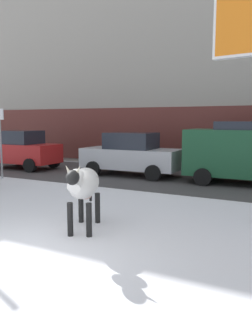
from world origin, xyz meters
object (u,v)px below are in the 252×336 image
Objects in this scene: cow_holstein at (83,184)px; street_sign at (0,137)px; car_red_hatchback at (23,150)px; car_silver_sedan at (131,155)px; car_darkgreen_van at (251,151)px.

cow_holstein is 0.68× the size of street_sign.
car_silver_sedan is at bearing 5.53° from car_red_hatchback.
street_sign is at bearing 149.60° from cow_holstein.
car_darkgreen_van is 9.76m from street_sign.
car_silver_sedan is at bearing 35.80° from street_sign.
cow_holstein is 0.45× the size of car_silver_sedan.
car_silver_sedan is (5.68, 0.55, -0.02)m from car_red_hatchback.
cow_holstein is at bearing -38.86° from car_red_hatchback.
car_red_hatchback is 1.26× the size of street_sign.
cow_holstein is 10.50m from car_red_hatchback.
street_sign is (1.34, -2.58, 0.74)m from car_red_hatchback.
car_darkgreen_van reaches higher than car_red_hatchback.
car_silver_sedan is 0.91× the size of car_darkgreen_van.
car_red_hatchback reaches higher than car_silver_sedan.
car_silver_sedan is at bearing -178.58° from car_darkgreen_van.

